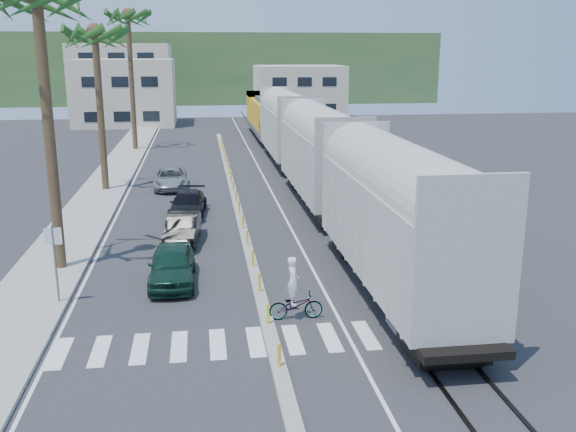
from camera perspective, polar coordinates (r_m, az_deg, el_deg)
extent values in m
plane|color=#28282B|center=(22.60, -2.07, -8.87)|extent=(140.00, 140.00, 0.00)
cube|color=gray|center=(46.95, -15.63, 3.02)|extent=(3.00, 90.00, 0.15)
cube|color=black|center=(49.86, -0.44, 4.15)|extent=(0.12, 100.00, 0.06)
cube|color=black|center=(50.07, 1.19, 4.19)|extent=(0.12, 100.00, 0.06)
cube|color=gray|center=(41.66, -4.87, 2.11)|extent=(0.45, 60.00, 0.15)
cylinder|color=yellow|center=(18.78, -0.81, -12.26)|extent=(0.10, 0.10, 0.70)
cylinder|color=yellow|center=(21.48, -1.80, -8.69)|extent=(0.10, 0.10, 0.70)
cylinder|color=yellow|center=(24.26, -2.56, -5.93)|extent=(0.10, 0.10, 0.70)
cylinder|color=yellow|center=(27.08, -3.15, -3.73)|extent=(0.10, 0.10, 0.70)
cylinder|color=yellow|center=(29.94, -3.63, -1.96)|extent=(0.10, 0.10, 0.70)
cylinder|color=yellow|center=(32.82, -4.03, -0.49)|extent=(0.10, 0.10, 0.70)
cylinder|color=yellow|center=(35.72, -4.36, 0.74)|extent=(0.10, 0.10, 0.70)
cylinder|color=yellow|center=(38.64, -4.64, 1.78)|extent=(0.10, 0.10, 0.70)
cylinder|color=yellow|center=(41.57, -4.88, 2.68)|extent=(0.10, 0.10, 0.70)
cylinder|color=yellow|center=(44.51, -5.09, 3.46)|extent=(0.10, 0.10, 0.70)
cylinder|color=yellow|center=(47.45, -5.28, 4.14)|extent=(0.10, 0.10, 0.70)
cylinder|color=yellow|center=(50.41, -5.44, 4.74)|extent=(0.10, 0.10, 0.70)
cylinder|color=yellow|center=(53.36, -5.58, 5.28)|extent=(0.10, 0.10, 0.70)
cylinder|color=yellow|center=(56.33, -5.71, 5.75)|extent=(0.10, 0.10, 0.70)
cylinder|color=yellow|center=(59.29, -5.83, 6.19)|extent=(0.10, 0.10, 0.70)
cylinder|color=yellow|center=(62.26, -5.94, 6.58)|extent=(0.10, 0.10, 0.70)
cube|color=silver|center=(20.78, -1.49, -11.02)|extent=(14.00, 2.20, 0.01)
cube|color=silver|center=(46.76, -13.56, 3.02)|extent=(0.12, 90.00, 0.01)
cube|color=silver|center=(46.74, -2.14, 3.41)|extent=(0.12, 90.00, 0.01)
cube|color=#AAA89C|center=(23.88, 9.58, -0.91)|extent=(3.00, 12.88, 3.40)
cylinder|color=#AAA89C|center=(23.49, 9.75, 3.09)|extent=(2.90, 12.58, 2.90)
cube|color=black|center=(24.54, 9.36, -5.87)|extent=(2.60, 12.88, 1.00)
cube|color=#AAA89C|center=(38.12, 2.91, 5.01)|extent=(3.00, 12.88, 3.40)
cylinder|color=#AAA89C|center=(37.88, 2.94, 7.54)|extent=(2.90, 12.58, 2.90)
cube|color=black|center=(38.55, 2.86, 1.78)|extent=(2.60, 12.88, 1.00)
cube|color=#AAA89C|center=(52.79, -0.13, 7.66)|extent=(3.00, 12.88, 3.40)
cylinder|color=#AAA89C|center=(52.62, -0.13, 9.49)|extent=(2.90, 12.58, 2.90)
cube|color=black|center=(53.10, -0.13, 5.30)|extent=(2.60, 12.88, 1.00)
cube|color=#4C4C4F|center=(68.76, -1.94, 7.85)|extent=(3.00, 17.00, 0.50)
cube|color=orange|center=(67.61, -1.86, 9.06)|extent=(2.70, 12.24, 2.60)
cube|color=orange|center=(74.31, -2.42, 9.77)|extent=(3.00, 3.74, 3.20)
cube|color=black|center=(68.84, -1.93, 7.35)|extent=(2.60, 13.60, 0.90)
cylinder|color=brown|center=(27.53, -20.43, 6.37)|extent=(0.44, 0.44, 11.00)
cylinder|color=brown|center=(43.29, -16.32, 8.65)|extent=(0.44, 0.44, 10.00)
sphere|color=#214C17|center=(43.13, -16.82, 15.46)|extent=(3.20, 3.20, 3.20)
cylinder|color=brown|center=(61.02, -13.72, 11.28)|extent=(0.44, 0.44, 12.00)
sphere|color=#214C17|center=(61.03, -14.07, 17.05)|extent=(3.20, 3.20, 3.20)
cylinder|color=slate|center=(24.42, -19.95, -4.19)|extent=(0.08, 0.08, 3.00)
cube|color=silver|center=(24.11, -20.17, -1.71)|extent=(0.60, 0.04, 0.60)
cube|color=beige|center=(83.29, -14.26, 10.61)|extent=(12.00, 10.00, 8.00)
cube|color=beige|center=(99.34, -14.48, 11.72)|extent=(14.00, 12.00, 10.00)
cube|color=beige|center=(91.89, 0.97, 11.05)|extent=(12.00, 10.00, 7.00)
cube|color=#385628|center=(120.71, -7.06, 12.94)|extent=(80.00, 20.00, 12.00)
imported|color=#103223|center=(25.80, -10.26, -4.30)|extent=(1.82, 4.42, 1.50)
imported|color=black|center=(31.13, -9.34, -1.11)|extent=(2.18, 4.46, 1.39)
imported|color=black|center=(36.17, -8.89, 1.05)|extent=(2.66, 4.92, 1.33)
imported|color=#989B9D|center=(43.69, -10.38, 3.29)|extent=(2.61, 4.98, 1.33)
imported|color=#9EA0A5|center=(22.19, 0.71, -7.95)|extent=(0.66, 1.85, 0.97)
imported|color=white|center=(21.84, 0.45, -5.76)|extent=(0.62, 0.41, 1.69)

